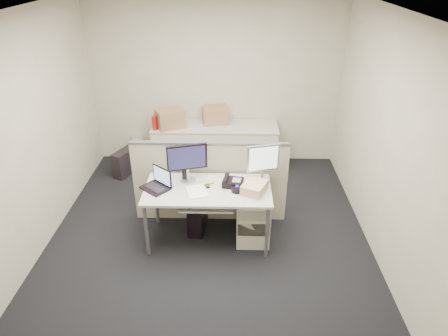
{
  "coord_description": "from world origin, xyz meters",
  "views": [
    {
      "loc": [
        0.29,
        -4.03,
        3.2
      ],
      "look_at": [
        0.19,
        0.15,
        0.93
      ],
      "focal_mm": 32.0,
      "sensor_mm": 36.0,
      "label": 1
    }
  ],
  "objects_px": {
    "desk": "(208,193)",
    "monitor_main": "(187,163)",
    "laptop": "(154,180)",
    "desk_phone": "(233,183)"
  },
  "relations": [
    {
      "from": "laptop",
      "to": "desk_phone",
      "type": "xyz_separation_m",
      "value": [
        0.92,
        0.1,
        -0.08
      ]
    },
    {
      "from": "monitor_main",
      "to": "laptop",
      "type": "height_order",
      "value": "monitor_main"
    },
    {
      "from": "desk",
      "to": "monitor_main",
      "type": "xyz_separation_m",
      "value": [
        -0.25,
        0.18,
        0.31
      ]
    },
    {
      "from": "desk",
      "to": "laptop",
      "type": "bearing_deg",
      "value": -178.15
    },
    {
      "from": "monitor_main",
      "to": "laptop",
      "type": "distance_m",
      "value": 0.44
    },
    {
      "from": "monitor_main",
      "to": "laptop",
      "type": "xyz_separation_m",
      "value": [
        -0.37,
        -0.2,
        -0.12
      ]
    },
    {
      "from": "laptop",
      "to": "desk_phone",
      "type": "bearing_deg",
      "value": 46.58
    },
    {
      "from": "monitor_main",
      "to": "desk_phone",
      "type": "distance_m",
      "value": 0.59
    },
    {
      "from": "desk_phone",
      "to": "monitor_main",
      "type": "bearing_deg",
      "value": 179.57
    },
    {
      "from": "desk",
      "to": "desk_phone",
      "type": "xyz_separation_m",
      "value": [
        0.3,
        0.08,
        0.1
      ]
    }
  ]
}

